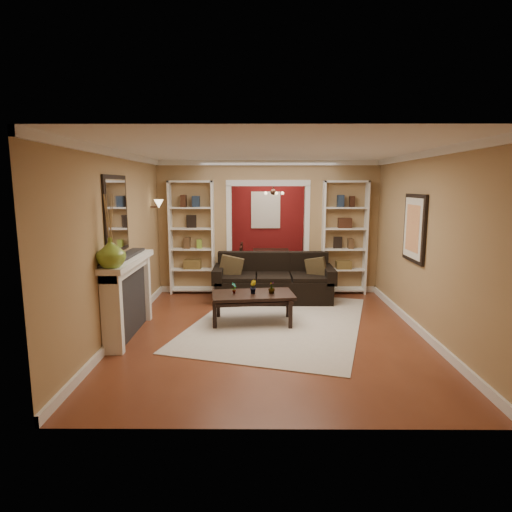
{
  "coord_description": "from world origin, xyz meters",
  "views": [
    {
      "loc": [
        -0.2,
        -7.6,
        2.21
      ],
      "look_at": [
        -0.24,
        -0.8,
        1.08
      ],
      "focal_mm": 30.0,
      "sensor_mm": 36.0,
      "label": 1
    }
  ],
  "objects_px": {
    "coffee_table": "(253,308)",
    "sofa": "(273,278)",
    "dining_table": "(273,265)",
    "bookshelf_left": "(192,238)",
    "bookshelf_right": "(344,238)",
    "fireplace": "(130,297)"
  },
  "relations": [
    {
      "from": "bookshelf_left",
      "to": "dining_table",
      "type": "xyz_separation_m",
      "value": [
        1.71,
        1.64,
        -0.86
      ]
    },
    {
      "from": "bookshelf_left",
      "to": "bookshelf_right",
      "type": "xyz_separation_m",
      "value": [
        3.1,
        0.0,
        0.0
      ]
    },
    {
      "from": "bookshelf_right",
      "to": "dining_table",
      "type": "bearing_deg",
      "value": 130.27
    },
    {
      "from": "bookshelf_right",
      "to": "dining_table",
      "type": "xyz_separation_m",
      "value": [
        -1.39,
        1.64,
        -0.86
      ]
    },
    {
      "from": "bookshelf_left",
      "to": "dining_table",
      "type": "distance_m",
      "value": 2.52
    },
    {
      "from": "sofa",
      "to": "dining_table",
      "type": "height_order",
      "value": "sofa"
    },
    {
      "from": "bookshelf_right",
      "to": "coffee_table",
      "type": "bearing_deg",
      "value": -133.09
    },
    {
      "from": "bookshelf_right",
      "to": "dining_table",
      "type": "distance_m",
      "value": 2.32
    },
    {
      "from": "sofa",
      "to": "fireplace",
      "type": "bearing_deg",
      "value": -138.25
    },
    {
      "from": "coffee_table",
      "to": "sofa",
      "type": "bearing_deg",
      "value": 67.29
    },
    {
      "from": "fireplace",
      "to": "bookshelf_right",
      "type": "bearing_deg",
      "value": 34.8
    },
    {
      "from": "sofa",
      "to": "fireplace",
      "type": "height_order",
      "value": "fireplace"
    },
    {
      "from": "bookshelf_right",
      "to": "sofa",
      "type": "bearing_deg",
      "value": -158.27
    },
    {
      "from": "bookshelf_left",
      "to": "fireplace",
      "type": "distance_m",
      "value": 2.65
    },
    {
      "from": "fireplace",
      "to": "bookshelf_left",
      "type": "bearing_deg",
      "value": 77.95
    },
    {
      "from": "bookshelf_left",
      "to": "coffee_table",
      "type": "bearing_deg",
      "value": -57.19
    },
    {
      "from": "fireplace",
      "to": "dining_table",
      "type": "bearing_deg",
      "value": 61.7
    },
    {
      "from": "bookshelf_left",
      "to": "fireplace",
      "type": "relative_size",
      "value": 1.35
    },
    {
      "from": "bookshelf_left",
      "to": "bookshelf_right",
      "type": "height_order",
      "value": "same"
    },
    {
      "from": "sofa",
      "to": "bookshelf_left",
      "type": "xyz_separation_m",
      "value": [
        -1.64,
        0.58,
        0.7
      ]
    },
    {
      "from": "bookshelf_left",
      "to": "bookshelf_right",
      "type": "bearing_deg",
      "value": 0.0
    },
    {
      "from": "coffee_table",
      "to": "dining_table",
      "type": "distance_m",
      "value": 3.63
    }
  ]
}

